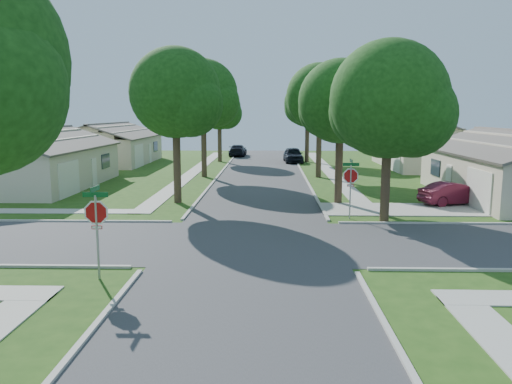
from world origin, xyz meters
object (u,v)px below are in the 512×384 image
object	(u,v)px
tree_e_near	(341,105)
house_nw_near	(35,166)
tree_w_far	(220,110)
car_curb_east	(293,155)
stop_sign_sw	(96,216)
tree_ne_corner	(390,105)
tree_w_mid	(204,97)
tree_e_mid	(320,100)
house_nw_far	(110,149)
car_driveway	(454,193)
car_curb_west	(238,150)
tree_e_far	(308,106)
house_ne_far	(427,152)
tree_w_near	(176,97)
stop_sign_ne	(351,178)

from	to	relation	value
tree_e_near	house_nw_near	xyz separation A→B (m)	(-20.74, 5.99, -4.13)
tree_w_far	car_curb_east	bearing A→B (deg)	-4.29
stop_sign_sw	tree_ne_corner	bearing A→B (deg)	38.84
tree_w_far	car_curb_east	size ratio (longest dim) A/B	1.70
stop_sign_sw	tree_w_mid	xyz separation A→B (m)	(0.06, 25.71, 4.46)
car_curb_east	tree_e_near	bearing A→B (deg)	-89.57
house_nw_near	tree_ne_corner	bearing A→B (deg)	-25.77
tree_w_far	tree_ne_corner	distance (m)	31.77
tree_e_mid	house_nw_far	distance (m)	23.95
car_driveway	car_curb_west	size ratio (longest dim) A/B	0.83
tree_e_far	car_driveway	distance (m)	26.67
tree_e_mid	house_nw_near	world-z (taller)	tree_e_mid
tree_e_far	house_ne_far	bearing A→B (deg)	-24.03
stop_sign_sw	tree_w_mid	world-z (taller)	tree_w_mid
tree_e_far	tree_w_mid	world-z (taller)	tree_w_mid
tree_w_mid	house_nw_far	xyz separation A→B (m)	(-11.35, 10.99, -4.97)
tree_e_far	tree_w_far	world-z (taller)	tree_e_far
tree_e_mid	house_nw_near	bearing A→B (deg)	-163.85
stop_sign_sw	tree_e_far	bearing A→B (deg)	76.27
tree_w_near	house_ne_far	bearing A→B (deg)	44.09
tree_e_far	tree_ne_corner	bearing A→B (deg)	-86.91
stop_sign_sw	stop_sign_ne	bearing A→B (deg)	45.00
stop_sign_sw	house_ne_far	distance (m)	39.55
house_ne_far	car_driveway	world-z (taller)	house_ne_far
tree_e_far	car_curb_west	distance (m)	11.82
stop_sign_ne	car_driveway	size ratio (longest dim) A/B	0.75
tree_e_near	house_ne_far	xyz separation A→B (m)	(11.24, 19.99, -4.13)
tree_e_near	car_curb_west	bearing A→B (deg)	103.97
house_ne_far	house_nw_near	xyz separation A→B (m)	(-31.98, -14.00, 0.00)
stop_sign_ne	car_curb_west	size ratio (longest dim) A/B	0.62
house_nw_near	house_nw_far	bearing A→B (deg)	90.00
stop_sign_sw	car_curb_west	bearing A→B (deg)	88.12
car_curb_west	car_driveway	bearing A→B (deg)	115.48
car_curb_west	stop_sign_sw	bearing A→B (deg)	89.41
stop_sign_ne	house_ne_far	xyz separation A→B (m)	(11.29, 24.30, -0.51)
tree_ne_corner	car_curb_west	distance (m)	38.30
tree_e_near	tree_w_near	distance (m)	9.41
stop_sign_sw	car_driveway	world-z (taller)	stop_sign_sw
tree_w_near	car_curb_east	bearing A→B (deg)	72.18
tree_e_near	car_driveway	bearing A→B (deg)	-2.67
tree_e_mid	tree_ne_corner	distance (m)	16.89
tree_w_mid	car_driveway	distance (m)	20.96
tree_ne_corner	house_ne_far	world-z (taller)	tree_ne_corner
tree_w_near	tree_w_mid	world-z (taller)	tree_w_mid
tree_w_far	car_curb_east	world-z (taller)	tree_w_far
tree_e_mid	tree_ne_corner	bearing A→B (deg)	-84.55
tree_w_far	car_curb_west	size ratio (longest dim) A/B	1.67
house_nw_far	car_curb_west	world-z (taller)	house_nw_far
tree_e_near	tree_e_far	distance (m)	25.00
stop_sign_ne	tree_w_near	xyz separation A→B (m)	(-9.34, 4.31, 4.08)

